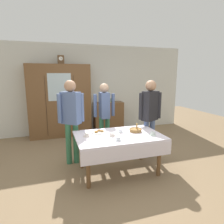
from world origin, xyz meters
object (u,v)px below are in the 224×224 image
object	(u,v)px
spoon_far_right	(122,129)
spoon_mid_left	(126,135)
person_behind_table_left	(150,111)
bookshelf_low	(109,117)
mantel_clock	(61,60)
pastry_plate	(99,132)
tea_cup_front_edge	(153,134)
spoon_far_left	(141,137)
dining_table	(119,141)
tea_cup_far_left	(118,139)
bread_basket	(136,130)
book_stack	(109,100)
person_beside_shelf	(104,110)
tea_cup_mid_left	(87,135)
person_near_right_end	(71,114)
tea_cup_near_right	(121,131)
wall_cabinet	(60,101)
tea_cup_center	(112,134)

from	to	relation	value
spoon_far_right	spoon_mid_left	xyz separation A→B (m)	(-0.06, -0.39, 0.00)
person_behind_table_left	bookshelf_low	bearing A→B (deg)	97.35
mantel_clock	pastry_plate	size ratio (longest dim) A/B	0.86
tea_cup_front_edge	spoon_far_left	xyz separation A→B (m)	(-0.23, -0.01, -0.02)
spoon_far_left	dining_table	bearing A→B (deg)	150.43
spoon_mid_left	bookshelf_low	bearing A→B (deg)	80.31
spoon_far_left	person_behind_table_left	distance (m)	0.90
tea_cup_far_left	spoon_far_right	size ratio (longest dim) A/B	1.09
dining_table	tea_cup_far_left	distance (m)	0.31
mantel_clock	bread_basket	bearing A→B (deg)	-64.12
book_stack	pastry_plate	xyz separation A→B (m)	(-0.89, -2.37, -0.27)
book_stack	spoon_mid_left	world-z (taller)	book_stack
pastry_plate	person_beside_shelf	xyz separation A→B (m)	(0.36, 0.93, 0.24)
tea_cup_mid_left	person_behind_table_left	xyz separation A→B (m)	(1.44, 0.36, 0.28)
bookshelf_low	tea_cup_far_left	distance (m)	3.00
dining_table	pastry_plate	bearing A→B (deg)	139.45
person_near_right_end	person_behind_table_left	bearing A→B (deg)	-6.46
person_near_right_end	person_beside_shelf	bearing A→B (deg)	33.12
book_stack	dining_table	bearing A→B (deg)	-102.49
tea_cup_near_right	wall_cabinet	bearing A→B (deg)	112.03
wall_cabinet	bread_basket	world-z (taller)	wall_cabinet
pastry_plate	person_beside_shelf	size ratio (longest dim) A/B	0.17
tea_cup_mid_left	pastry_plate	bearing A→B (deg)	30.41
mantel_clock	person_beside_shelf	world-z (taller)	mantel_clock
tea_cup_far_left	book_stack	bearing A→B (deg)	76.47
person_beside_shelf	pastry_plate	bearing A→B (deg)	-111.15
mantel_clock	tea_cup_center	bearing A→B (deg)	-75.16
tea_cup_near_right	pastry_plate	xyz separation A→B (m)	(-0.39, 0.11, -0.02)
bookshelf_low	tea_cup_near_right	xyz separation A→B (m)	(-0.50, -2.48, 0.28)
dining_table	bookshelf_low	bearing A→B (deg)	77.51
bookshelf_low	pastry_plate	xyz separation A→B (m)	(-0.89, -2.37, 0.26)
person_beside_shelf	person_behind_table_left	size ratio (longest dim) A/B	0.95
tea_cup_far_left	spoon_far_left	xyz separation A→B (m)	(0.46, 0.07, -0.02)
tea_cup_far_left	spoon_mid_left	bearing A→B (deg)	45.95
spoon_mid_left	person_behind_table_left	bearing A→B (deg)	33.09
tea_cup_center	spoon_far_left	size ratio (longest dim) A/B	1.09
tea_cup_center	person_near_right_end	world-z (taller)	person_near_right_end
dining_table	mantel_clock	xyz separation A→B (m)	(-0.82, 2.59, 1.59)
tea_cup_front_edge	person_behind_table_left	bearing A→B (deg)	66.00
person_beside_shelf	tea_cup_near_right	bearing A→B (deg)	-88.16
bookshelf_low	tea_cup_mid_left	world-z (taller)	bookshelf_low
mantel_clock	person_beside_shelf	xyz separation A→B (m)	(0.87, -1.39, -1.24)
tea_cup_front_edge	person_near_right_end	world-z (taller)	person_near_right_end
bread_basket	pastry_plate	xyz separation A→B (m)	(-0.69, 0.15, -0.02)
mantel_clock	tea_cup_far_left	world-z (taller)	mantel_clock
wall_cabinet	spoon_far_right	bearing A→B (deg)	-63.79
book_stack	tea_cup_center	world-z (taller)	book_stack
mantel_clock	tea_cup_near_right	bearing A→B (deg)	-69.57
spoon_far_left	tea_cup_far_left	bearing A→B (deg)	-171.67
spoon_far_left	person_behind_table_left	size ratio (longest dim) A/B	0.07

